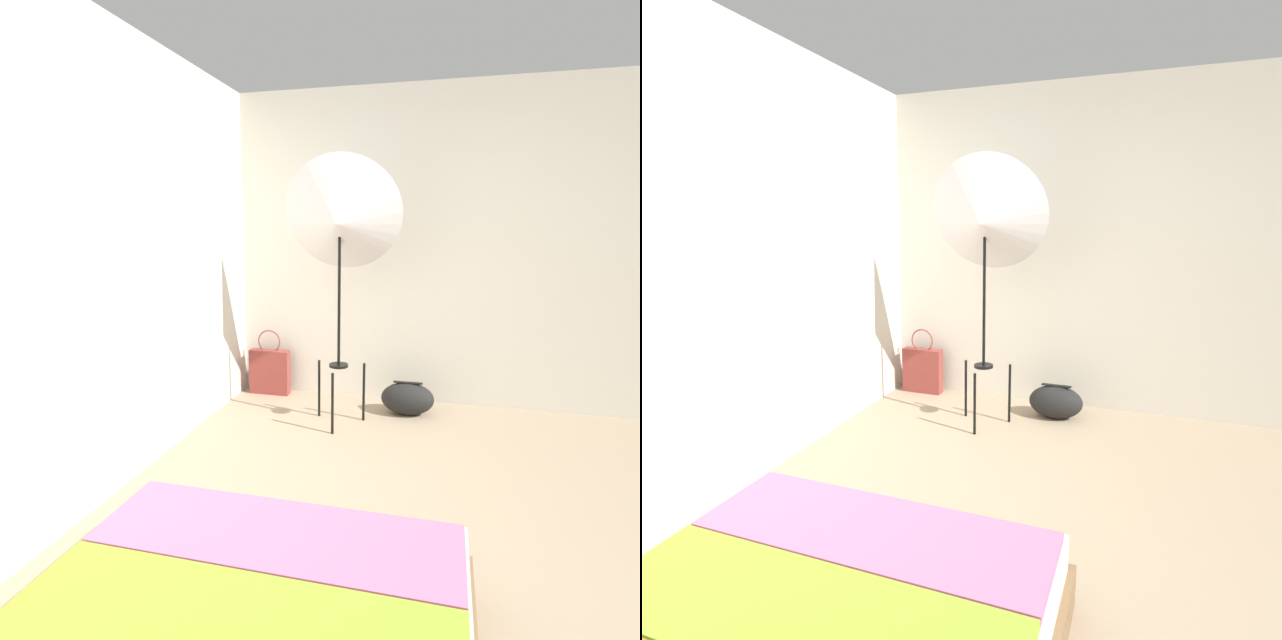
# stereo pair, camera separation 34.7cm
# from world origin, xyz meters

# --- Properties ---
(ground_plane) EXTENTS (14.00, 14.00, 0.00)m
(ground_plane) POSITION_xyz_m (0.00, 0.00, 0.00)
(ground_plane) COLOR gray
(wall_back) EXTENTS (8.00, 0.05, 2.60)m
(wall_back) POSITION_xyz_m (0.00, 2.47, 1.30)
(wall_back) COLOR beige
(wall_back) RESTS_ON ground_plane
(wall_side_left) EXTENTS (0.05, 8.00, 2.60)m
(wall_side_left) POSITION_xyz_m (-1.23, 1.00, 1.30)
(wall_side_left) COLOR beige
(wall_side_left) RESTS_ON ground_plane
(photo_umbrella) EXTENTS (0.88, 0.52, 2.00)m
(photo_umbrella) POSITION_xyz_m (-0.19, 1.79, 1.54)
(photo_umbrella) COLOR black
(photo_umbrella) RESTS_ON ground_plane
(tote_bag) EXTENTS (0.36, 0.10, 0.59)m
(tote_bag) POSITION_xyz_m (-0.93, 2.32, 0.21)
(tote_bag) COLOR brown
(tote_bag) RESTS_ON ground_plane
(duffel_bag) EXTENTS (0.42, 0.26, 0.27)m
(duffel_bag) POSITION_xyz_m (0.31, 2.11, 0.13)
(duffel_bag) COLOR black
(duffel_bag) RESTS_ON ground_plane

